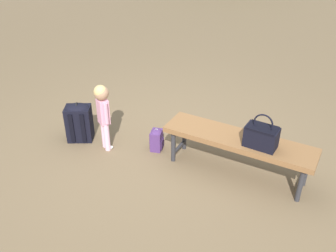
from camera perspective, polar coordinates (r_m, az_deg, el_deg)
The scene contains 6 objects.
ground_plane at distance 4.53m, azimuth -0.80°, elevation -3.61°, with size 40.00×40.00×0.00m, color brown.
park_bench at distance 4.03m, azimuth 10.61°, elevation -2.41°, with size 1.65×0.73×0.45m.
handbag at distance 3.83m, azimuth 13.93°, elevation -1.44°, with size 0.36×0.26×0.37m.
child_standing at distance 4.34m, azimuth -9.85°, elevation 2.72°, with size 0.18×0.18×0.83m.
backpack_large at distance 4.73m, azimuth -13.30°, elevation 0.74°, with size 0.36×0.32×0.51m.
backpack_small at distance 4.47m, azimuth -1.75°, elevation -1.99°, with size 0.16×0.18×0.28m.
Camera 1 is at (-1.12, 3.56, 2.58)m, focal length 40.33 mm.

